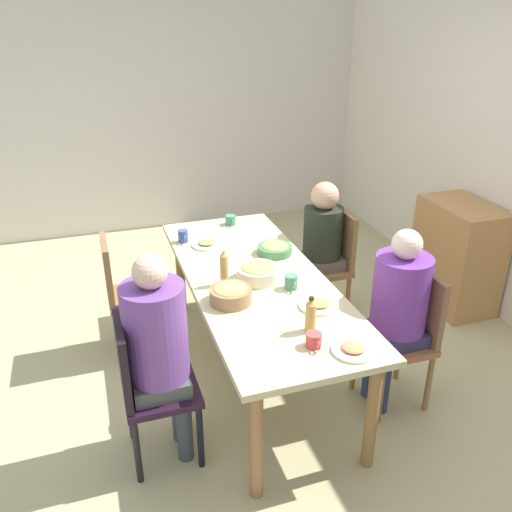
# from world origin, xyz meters

# --- Properties ---
(ground_plane) EXTENTS (7.14, 7.14, 0.00)m
(ground_plane) POSITION_xyz_m (0.00, 0.00, 0.00)
(ground_plane) COLOR tan
(wall_left) EXTENTS (0.12, 4.53, 2.60)m
(wall_left) POSITION_xyz_m (-3.04, 0.00, 1.30)
(wall_left) COLOR silver
(wall_left) RESTS_ON ground_plane
(dining_table) EXTENTS (2.19, 0.85, 0.75)m
(dining_table) POSITION_xyz_m (0.00, 0.00, 0.67)
(dining_table) COLOR #C3B989
(dining_table) RESTS_ON ground_plane
(chair_0) EXTENTS (0.40, 0.40, 0.90)m
(chair_0) POSITION_xyz_m (0.55, -0.81, 0.51)
(chair_0) COLOR black
(chair_0) RESTS_ON ground_plane
(person_0) EXTENTS (0.33, 0.33, 1.25)m
(person_0) POSITION_xyz_m (0.55, -0.72, 0.75)
(person_0) COLOR #3F3C47
(person_0) RESTS_ON ground_plane
(chair_1) EXTENTS (0.40, 0.40, 0.90)m
(chair_1) POSITION_xyz_m (0.55, 0.81, 0.51)
(chair_1) COLOR #925A37
(chair_1) RESTS_ON ground_plane
(person_1) EXTENTS (0.33, 0.33, 1.20)m
(person_1) POSITION_xyz_m (0.55, 0.72, 0.72)
(person_1) COLOR #282E4C
(person_1) RESTS_ON ground_plane
(chair_2) EXTENTS (0.40, 0.40, 0.90)m
(chair_2) POSITION_xyz_m (-0.55, -0.81, 0.51)
(chair_2) COLOR olive
(chair_2) RESTS_ON ground_plane
(chair_3) EXTENTS (0.40, 0.40, 0.90)m
(chair_3) POSITION_xyz_m (-0.55, 0.81, 0.51)
(chair_3) COLOR brown
(chair_3) RESTS_ON ground_plane
(person_3) EXTENTS (0.30, 0.30, 1.16)m
(person_3) POSITION_xyz_m (-0.55, 0.72, 0.70)
(person_3) COLOR brown
(person_3) RESTS_ON ground_plane
(plate_0) EXTENTS (0.21, 0.21, 0.04)m
(plate_0) POSITION_xyz_m (-0.59, -0.19, 0.76)
(plate_0) COLOR beige
(plate_0) RESTS_ON dining_table
(plate_1) EXTENTS (0.22, 0.22, 0.04)m
(plate_1) POSITION_xyz_m (0.94, 0.21, 0.76)
(plate_1) COLOR white
(plate_1) RESTS_ON dining_table
(plate_2) EXTENTS (0.23, 0.23, 0.04)m
(plate_2) POSITION_xyz_m (0.47, 0.23, 0.76)
(plate_2) COLOR silver
(plate_2) RESTS_ON dining_table
(bowl_0) EXTENTS (0.27, 0.27, 0.11)m
(bowl_0) POSITION_xyz_m (0.04, 0.00, 0.80)
(bowl_0) COLOR beige
(bowl_0) RESTS_ON dining_table
(bowl_1) EXTENTS (0.24, 0.24, 0.08)m
(bowl_1) POSITION_xyz_m (-0.30, 0.24, 0.79)
(bowl_1) COLOR #477F50
(bowl_1) RESTS_ON dining_table
(bowl_2) EXTENTS (0.25, 0.25, 0.11)m
(bowl_2) POSITION_xyz_m (0.26, -0.24, 0.80)
(bowl_2) COLOR olive
(bowl_2) RESTS_ON dining_table
(cup_0) EXTENTS (0.12, 0.08, 0.09)m
(cup_0) POSITION_xyz_m (0.22, 0.16, 0.79)
(cup_0) COLOR #4C896A
(cup_0) RESTS_ON dining_table
(cup_1) EXTENTS (0.11, 0.07, 0.09)m
(cup_1) POSITION_xyz_m (-0.71, -0.34, 0.80)
(cup_1) COLOR #3A4F9F
(cup_1) RESTS_ON dining_table
(cup_2) EXTENTS (0.12, 0.08, 0.08)m
(cup_2) POSITION_xyz_m (0.83, 0.04, 0.79)
(cup_2) COLOR #CF4743
(cup_2) RESTS_ON dining_table
(cup_3) EXTENTS (0.12, 0.08, 0.08)m
(cup_3) POSITION_xyz_m (-0.94, 0.10, 0.79)
(cup_3) COLOR #46856A
(cup_3) RESTS_ON dining_table
(bottle_0) EXTENTS (0.06, 0.06, 0.21)m
(bottle_0) POSITION_xyz_m (0.69, 0.08, 0.85)
(bottle_0) COLOR tan
(bottle_0) RESTS_ON dining_table
(bottle_1) EXTENTS (0.05, 0.05, 0.24)m
(bottle_1) POSITION_xyz_m (0.03, -0.22, 0.86)
(bottle_1) COLOR tan
(bottle_1) RESTS_ON dining_table
(side_cabinet) EXTENTS (0.70, 0.44, 0.90)m
(side_cabinet) POSITION_xyz_m (-0.40, 1.91, 0.45)
(side_cabinet) COLOR #B17C47
(side_cabinet) RESTS_ON ground_plane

